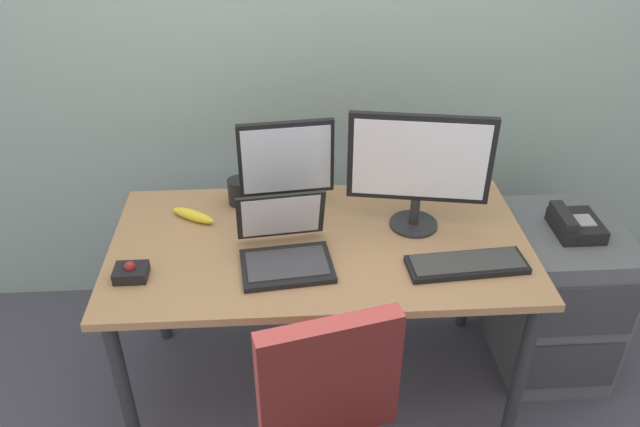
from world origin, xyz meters
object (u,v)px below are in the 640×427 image
object	(u,v)px
trackball_mouse	(131,272)
file_cabinet	(555,297)
desk_phone	(575,224)
monitor_main	(419,165)
monitor_side	(286,167)
coffee_mug	(240,191)
keyboard	(467,264)
banana	(193,215)
laptop	(285,247)

from	to	relation	value
trackball_mouse	file_cabinet	bearing A→B (deg)	9.59
desk_phone	monitor_main	distance (m)	0.70
monitor_side	coffee_mug	distance (m)	0.27
desk_phone	monitor_main	world-z (taller)	monitor_main
desk_phone	file_cabinet	bearing A→B (deg)	63.22
keyboard	trackball_mouse	world-z (taller)	trackball_mouse
desk_phone	monitor_side	bearing A→B (deg)	175.43
desk_phone	monitor_side	size ratio (longest dim) A/B	0.51
trackball_mouse	coffee_mug	xyz separation A→B (m)	(0.34, 0.45, 0.03)
file_cabinet	monitor_side	size ratio (longest dim) A/B	1.76
keyboard	coffee_mug	xyz separation A→B (m)	(-0.79, 0.47, 0.04)
trackball_mouse	keyboard	bearing A→B (deg)	-0.73
file_cabinet	keyboard	size ratio (longest dim) A/B	1.65
keyboard	banana	distance (m)	1.03
coffee_mug	banana	world-z (taller)	coffee_mug
file_cabinet	monitor_side	bearing A→B (deg)	176.31
laptop	coffee_mug	size ratio (longest dim) A/B	3.26
keyboard	laptop	size ratio (longest dim) A/B	1.23
keyboard	coffee_mug	bearing A→B (deg)	149.45
desk_phone	trackball_mouse	xyz separation A→B (m)	(-1.64, -0.26, 0.05)
file_cabinet	banana	bearing A→B (deg)	177.55
coffee_mug	keyboard	bearing A→B (deg)	-30.55
desk_phone	keyboard	bearing A→B (deg)	-151.11
keyboard	banana	size ratio (longest dim) A/B	2.21
coffee_mug	banana	xyz separation A→B (m)	(-0.18, -0.11, -0.03)
file_cabinet	desk_phone	distance (m)	0.38
keyboard	laptop	xyz separation A→B (m)	(-0.62, 0.08, 0.04)
laptop	monitor_side	bearing A→B (deg)	86.84
monitor_side	file_cabinet	bearing A→B (deg)	-3.69
banana	file_cabinet	bearing A→B (deg)	-2.45
monitor_side	coffee_mug	size ratio (longest dim) A/B	3.76
laptop	keyboard	bearing A→B (deg)	-7.68
file_cabinet	banana	world-z (taller)	banana
laptop	desk_phone	bearing A→B (deg)	9.73
file_cabinet	monitor_main	size ratio (longest dim) A/B	1.36
monitor_main	trackball_mouse	size ratio (longest dim) A/B	4.62
keyboard	monitor_side	bearing A→B (deg)	148.97
desk_phone	coffee_mug	distance (m)	1.31
coffee_mug	banana	size ratio (longest dim) A/B	0.55
keyboard	coffee_mug	distance (m)	0.92
trackball_mouse	laptop	bearing A→B (deg)	7.65
monitor_main	file_cabinet	bearing A→B (deg)	2.47
monitor_main	monitor_side	distance (m)	0.48
keyboard	laptop	bearing A→B (deg)	172.32
file_cabinet	keyboard	world-z (taller)	keyboard
monitor_side	keyboard	bearing A→B (deg)	-31.03
desk_phone	coffee_mug	size ratio (longest dim) A/B	1.91
desk_phone	banana	size ratio (longest dim) A/B	1.05
laptop	coffee_mug	bearing A→B (deg)	114.04
monitor_main	keyboard	bearing A→B (deg)	-63.06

